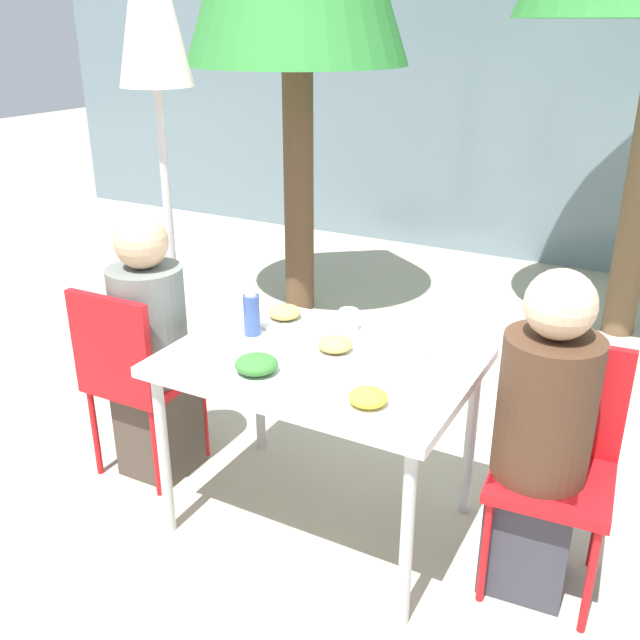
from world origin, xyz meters
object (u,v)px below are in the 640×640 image
at_px(chair_left, 132,369).
at_px(closed_umbrella, 152,23).
at_px(chair_right, 557,448).
at_px(person_right, 541,444).
at_px(salad_bowl, 405,351).
at_px(bottle, 252,314).
at_px(drinking_cup, 349,320).
at_px(person_left, 152,355).

distance_m(chair_left, closed_umbrella, 1.58).
height_order(chair_right, person_right, person_right).
relative_size(closed_umbrella, salad_bowl, 13.41).
bearing_deg(bottle, chair_left, -164.11).
height_order(chair_left, chair_right, same).
bearing_deg(salad_bowl, closed_umbrella, 161.44).
height_order(chair_left, drinking_cup, chair_left).
xyz_separation_m(chair_right, drinking_cup, (-0.87, 0.13, 0.26)).
xyz_separation_m(person_right, drinking_cup, (-0.83, 0.21, 0.21)).
xyz_separation_m(person_left, person_right, (1.62, 0.07, 0.01)).
height_order(person_left, salad_bowl, person_left).
bearing_deg(closed_umbrella, chair_right, -13.68).
relative_size(chair_left, person_right, 0.74).
distance_m(closed_umbrella, salad_bowl, 1.93).
xyz_separation_m(chair_right, closed_umbrella, (-2.08, 0.51, 1.35)).
xyz_separation_m(chair_left, person_left, (0.05, 0.08, 0.04)).
height_order(chair_left, person_left, person_left).
bearing_deg(person_left, bottle, 7.47).
bearing_deg(bottle, person_right, 0.21).
relative_size(person_left, drinking_cup, 13.33).
xyz_separation_m(chair_left, chair_right, (1.71, 0.24, 0.00)).
xyz_separation_m(drinking_cup, salad_bowl, (0.30, -0.13, -0.02)).
xyz_separation_m(person_right, closed_umbrella, (-2.03, 0.59, 1.30)).
distance_m(person_left, person_right, 1.62).
bearing_deg(chair_right, person_left, 0.97).
bearing_deg(person_left, person_right, 1.84).
xyz_separation_m(chair_right, salad_bowl, (-0.58, 0.00, 0.24)).
relative_size(chair_right, closed_umbrella, 0.36).
xyz_separation_m(chair_right, person_right, (-0.04, -0.08, 0.05)).
distance_m(person_right, salad_bowl, 0.57).
xyz_separation_m(bottle, salad_bowl, (0.61, 0.09, -0.06)).
relative_size(chair_left, drinking_cup, 10.01).
bearing_deg(closed_umbrella, person_right, -16.16).
distance_m(chair_left, salad_bowl, 1.18).
distance_m(chair_right, bottle, 1.23).
relative_size(chair_left, salad_bowl, 4.85).
bearing_deg(person_left, chair_right, 4.63).
distance_m(closed_umbrella, drinking_cup, 1.67).
height_order(person_left, bottle, person_left).
bearing_deg(chair_left, chair_right, 7.14).
distance_m(person_right, closed_umbrella, 2.48).
relative_size(person_left, bottle, 6.43).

